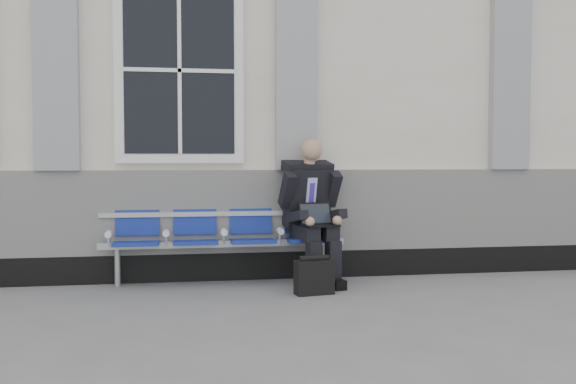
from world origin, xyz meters
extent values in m
plane|color=slate|center=(0.00, 0.00, 0.00)|extent=(70.00, 70.00, 0.00)
cube|color=silver|center=(0.00, 3.50, 2.10)|extent=(14.00, 4.00, 4.20)
cube|color=black|center=(0.00, 1.47, 0.15)|extent=(14.00, 0.10, 0.30)
cube|color=silver|center=(0.00, 1.46, 0.75)|extent=(14.00, 0.08, 0.90)
cube|color=gray|center=(-0.90, 1.44, 2.40)|extent=(0.45, 0.14, 2.40)
cube|color=gray|center=(1.60, 1.44, 2.40)|extent=(0.45, 0.14, 2.40)
cube|color=gray|center=(4.10, 1.44, 2.40)|extent=(0.45, 0.14, 2.40)
cube|color=white|center=(0.35, 1.46, 2.25)|extent=(1.35, 0.10, 1.95)
cube|color=black|center=(0.35, 1.41, 2.25)|extent=(1.15, 0.02, 1.75)
cube|color=#9EA0A3|center=(0.80, 1.30, 0.42)|extent=(2.60, 0.07, 0.07)
cube|color=#9EA0A3|center=(0.80, 1.42, 0.73)|extent=(2.60, 0.05, 0.05)
cylinder|color=#9EA0A3|center=(-0.30, 1.30, 0.20)|extent=(0.06, 0.06, 0.39)
cylinder|color=#9EA0A3|center=(1.90, 1.30, 0.20)|extent=(0.06, 0.06, 0.39)
cube|color=navy|center=(-0.10, 1.22, 0.45)|extent=(0.46, 0.42, 0.07)
cube|color=navy|center=(-0.10, 1.43, 0.71)|extent=(0.46, 0.10, 0.40)
cube|color=navy|center=(0.50, 1.22, 0.45)|extent=(0.46, 0.42, 0.07)
cube|color=navy|center=(0.50, 1.43, 0.71)|extent=(0.46, 0.10, 0.40)
cube|color=navy|center=(1.10, 1.22, 0.45)|extent=(0.46, 0.42, 0.07)
cube|color=navy|center=(1.10, 1.43, 0.71)|extent=(0.46, 0.10, 0.40)
cube|color=navy|center=(1.70, 1.22, 0.45)|extent=(0.46, 0.42, 0.07)
cube|color=navy|center=(1.70, 1.43, 0.71)|extent=(0.46, 0.10, 0.40)
cylinder|color=white|center=(-0.38, 1.25, 0.55)|extent=(0.07, 0.12, 0.07)
cylinder|color=white|center=(0.20, 1.25, 0.55)|extent=(0.07, 0.12, 0.07)
cylinder|color=white|center=(0.80, 1.25, 0.55)|extent=(0.07, 0.12, 0.07)
cylinder|color=white|center=(1.40, 1.25, 0.55)|extent=(0.07, 0.12, 0.07)
cylinder|color=white|center=(1.98, 1.25, 0.55)|extent=(0.07, 0.12, 0.07)
cube|color=black|center=(1.70, 0.79, 0.05)|extent=(0.18, 0.30, 0.10)
cube|color=black|center=(1.91, 0.83, 0.05)|extent=(0.18, 0.30, 0.10)
cube|color=black|center=(1.68, 0.85, 0.25)|extent=(0.16, 0.17, 0.47)
cube|color=black|center=(1.90, 0.90, 0.25)|extent=(0.16, 0.17, 0.47)
cube|color=black|center=(1.63, 1.09, 0.55)|extent=(0.25, 0.51, 0.15)
cube|color=black|center=(1.85, 1.13, 0.55)|extent=(0.25, 0.51, 0.15)
cube|color=black|center=(1.69, 1.32, 0.91)|extent=(0.52, 0.46, 0.69)
cube|color=#AFC1E6|center=(1.72, 1.19, 0.93)|extent=(0.13, 0.12, 0.39)
cube|color=#4728BD|center=(1.72, 1.18, 0.91)|extent=(0.07, 0.09, 0.32)
cube|color=black|center=(1.70, 1.29, 1.23)|extent=(0.56, 0.36, 0.16)
cylinder|color=tan|center=(1.71, 1.24, 1.31)|extent=(0.12, 0.12, 0.11)
sphere|color=tan|center=(1.73, 1.17, 1.42)|extent=(0.23, 0.23, 0.23)
cube|color=black|center=(1.46, 1.16, 0.99)|extent=(0.17, 0.32, 0.40)
cube|color=black|center=(1.97, 1.27, 0.99)|extent=(0.17, 0.32, 0.40)
cube|color=black|center=(1.54, 0.98, 0.73)|extent=(0.17, 0.35, 0.15)
cube|color=black|center=(1.97, 1.07, 0.73)|extent=(0.17, 0.35, 0.15)
sphere|color=tan|center=(1.64, 0.84, 0.69)|extent=(0.10, 0.10, 0.10)
sphere|color=tan|center=(1.94, 0.91, 0.69)|extent=(0.10, 0.10, 0.10)
cube|color=black|center=(1.77, 0.96, 0.63)|extent=(0.40, 0.32, 0.02)
cube|color=black|center=(1.75, 1.08, 0.75)|extent=(0.37, 0.17, 0.23)
cube|color=black|center=(1.75, 1.07, 0.75)|extent=(0.33, 0.14, 0.20)
cube|color=black|center=(1.63, 0.58, 0.17)|extent=(0.39, 0.22, 0.33)
cylinder|color=black|center=(1.63, 0.58, 0.35)|extent=(0.30, 0.11, 0.06)
camera|label=1|loc=(0.38, -5.48, 1.32)|focal=40.00mm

